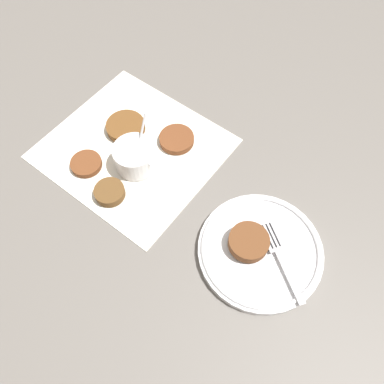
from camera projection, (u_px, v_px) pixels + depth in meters
The scene contains 10 objects.
ground_plane at pixel (135, 147), 0.81m from camera, with size 4.00×4.00×0.00m, color #605B56.
napkin at pixel (134, 149), 0.80m from camera, with size 0.37×0.35×0.00m.
sauce_bowl at pixel (135, 158), 0.76m from camera, with size 0.09×0.10×0.10m.
fritter_0 at pixel (177, 139), 0.81m from camera, with size 0.08×0.08×0.01m.
fritter_1 at pixel (86, 164), 0.78m from camera, with size 0.06×0.06×0.01m.
fritter_2 at pixel (126, 127), 0.82m from camera, with size 0.09×0.09×0.02m.
fritter_3 at pixel (110, 192), 0.74m from camera, with size 0.06×0.06×0.02m.
serving_plate at pixel (260, 250), 0.68m from camera, with size 0.23×0.23×0.02m.
fritter_on_plate at pixel (249, 242), 0.67m from camera, with size 0.07×0.07×0.02m.
fork at pixel (278, 252), 0.67m from camera, with size 0.15×0.10×0.00m.
Camera 1 is at (0.41, -0.28, 0.66)m, focal length 35.00 mm.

